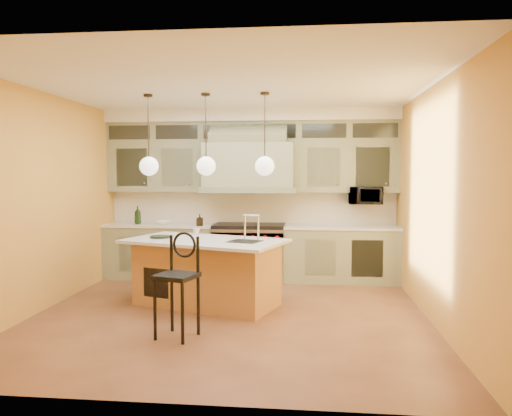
# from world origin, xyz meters

# --- Properties ---
(floor) EXTENTS (5.00, 5.00, 0.00)m
(floor) POSITION_xyz_m (0.00, 0.00, 0.00)
(floor) COLOR #56341D
(floor) RESTS_ON ground
(ceiling) EXTENTS (5.00, 5.00, 0.00)m
(ceiling) POSITION_xyz_m (0.00, 0.00, 2.90)
(ceiling) COLOR white
(ceiling) RESTS_ON wall_back
(wall_back) EXTENTS (5.00, 0.00, 5.00)m
(wall_back) POSITION_xyz_m (0.00, 2.50, 1.45)
(wall_back) COLOR gold
(wall_back) RESTS_ON ground
(wall_front) EXTENTS (5.00, 0.00, 5.00)m
(wall_front) POSITION_xyz_m (0.00, -2.50, 1.45)
(wall_front) COLOR gold
(wall_front) RESTS_ON ground
(wall_left) EXTENTS (0.00, 5.00, 5.00)m
(wall_left) POSITION_xyz_m (-2.50, 0.00, 1.45)
(wall_left) COLOR gold
(wall_left) RESTS_ON ground
(wall_right) EXTENTS (0.00, 5.00, 5.00)m
(wall_right) POSITION_xyz_m (2.50, 0.00, 1.45)
(wall_right) COLOR gold
(wall_right) RESTS_ON ground
(back_cabinetry) EXTENTS (5.00, 0.77, 2.90)m
(back_cabinetry) POSITION_xyz_m (0.00, 2.23, 1.43)
(back_cabinetry) COLOR gray
(back_cabinetry) RESTS_ON floor
(range) EXTENTS (1.20, 0.74, 0.96)m
(range) POSITION_xyz_m (0.00, 2.14, 0.49)
(range) COLOR silver
(range) RESTS_ON floor
(kitchen_island) EXTENTS (2.37, 1.75, 1.35)m
(kitchen_island) POSITION_xyz_m (-0.39, 0.45, 0.47)
(kitchen_island) COLOR #AF763E
(kitchen_island) RESTS_ON floor
(counter_stool) EXTENTS (0.50, 0.50, 1.16)m
(counter_stool) POSITION_xyz_m (-0.44, -0.90, 0.66)
(counter_stool) COLOR black
(counter_stool) RESTS_ON floor
(microwave) EXTENTS (0.54, 0.37, 0.30)m
(microwave) POSITION_xyz_m (1.95, 2.25, 1.45)
(microwave) COLOR black
(microwave) RESTS_ON back_cabinetry
(oil_bottle_a) EXTENTS (0.13, 0.13, 0.31)m
(oil_bottle_a) POSITION_xyz_m (-1.96, 2.15, 1.10)
(oil_bottle_a) COLOR black
(oil_bottle_a) RESTS_ON back_cabinetry
(oil_bottle_b) EXTENTS (0.10, 0.10, 0.20)m
(oil_bottle_b) POSITION_xyz_m (-0.81, 1.92, 1.04)
(oil_bottle_b) COLOR black
(oil_bottle_b) RESTS_ON back_cabinetry
(fruit_bowl) EXTENTS (0.27, 0.27, 0.06)m
(fruit_bowl) POSITION_xyz_m (-1.49, 2.15, 0.97)
(fruit_bowl) COLOR white
(fruit_bowl) RESTS_ON back_cabinetry
(cup) EXTENTS (0.11, 0.11, 0.09)m
(cup) POSITION_xyz_m (-0.63, 0.89, 0.97)
(cup) COLOR beige
(cup) RESTS_ON kitchen_island
(pendant_left) EXTENTS (0.26, 0.26, 1.11)m
(pendant_left) POSITION_xyz_m (-1.19, 0.45, 1.95)
(pendant_left) COLOR #2D2319
(pendant_left) RESTS_ON ceiling
(pendant_center) EXTENTS (0.26, 0.26, 1.11)m
(pendant_center) POSITION_xyz_m (-0.39, 0.45, 1.95)
(pendant_center) COLOR #2D2319
(pendant_center) RESTS_ON ceiling
(pendant_right) EXTENTS (0.26, 0.26, 1.11)m
(pendant_right) POSITION_xyz_m (0.41, 0.45, 1.95)
(pendant_right) COLOR #2D2319
(pendant_right) RESTS_ON ceiling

